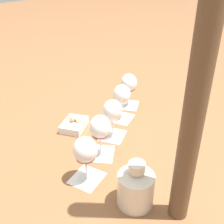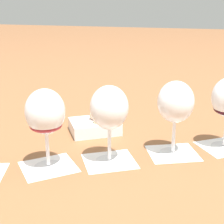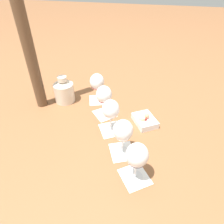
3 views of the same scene
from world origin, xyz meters
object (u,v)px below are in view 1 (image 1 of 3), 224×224
(wine_glass_0, at_px, (85,152))
(snack_dish, at_px, (74,124))
(ceramic_vase, at_px, (136,186))
(wine_glass_3, at_px, (122,96))
(wine_glass_4, at_px, (129,84))
(wine_glass_2, at_px, (113,112))
(umbrella_pole, at_px, (199,82))
(wine_glass_1, at_px, (100,129))

(wine_glass_0, xyz_separation_m, snack_dish, (0.16, 0.31, -0.10))
(ceramic_vase, height_order, snack_dish, ceramic_vase)
(wine_glass_3, xyz_separation_m, snack_dish, (-0.23, 0.08, -0.10))
(wine_glass_4, bearing_deg, snack_dish, 179.43)
(wine_glass_2, xyz_separation_m, umbrella_pole, (-0.13, -0.46, 0.33))
(ceramic_vase, height_order, umbrella_pole, umbrella_pole)
(ceramic_vase, relative_size, umbrella_pole, 0.18)
(wine_glass_2, xyz_separation_m, wine_glass_3, (0.13, 0.09, -0.00))
(wine_glass_4, height_order, umbrella_pole, umbrella_pole)
(wine_glass_2, bearing_deg, ceramic_vase, -121.03)
(wine_glass_1, distance_m, wine_glass_2, 0.14)
(wine_glass_1, relative_size, snack_dish, 1.07)
(wine_glass_0, distance_m, ceramic_vase, 0.21)
(wine_glass_2, relative_size, wine_glass_3, 1.00)
(wine_glass_4, bearing_deg, wine_glass_2, -147.21)
(wine_glass_0, xyz_separation_m, wine_glass_2, (0.26, 0.15, -0.00))
(wine_glass_2, height_order, ceramic_vase, wine_glass_2)
(wine_glass_3, relative_size, snack_dish, 1.07)
(wine_glass_3, relative_size, umbrella_pole, 0.20)
(wine_glass_4, relative_size, ceramic_vase, 1.07)
(wine_glass_4, distance_m, ceramic_vase, 0.68)
(wine_glass_0, xyz_separation_m, wine_glass_4, (0.51, 0.31, -0.00))
(umbrella_pole, bearing_deg, wine_glass_2, 73.80)
(wine_glass_2, bearing_deg, wine_glass_1, -152.43)
(wine_glass_0, distance_m, umbrella_pole, 0.48)
(wine_glass_4, bearing_deg, ceramic_vase, -132.21)
(ceramic_vase, xyz_separation_m, umbrella_pole, (0.07, -0.12, 0.38))
(wine_glass_4, bearing_deg, wine_glass_3, -147.91)
(wine_glass_0, relative_size, wine_glass_3, 1.00)
(wine_glass_2, xyz_separation_m, snack_dish, (-0.10, 0.17, -0.10))
(wine_glass_4, relative_size, snack_dish, 1.07)
(wine_glass_3, relative_size, ceramic_vase, 1.07)
(wine_glass_3, bearing_deg, ceramic_vase, -128.15)
(wine_glass_1, xyz_separation_m, wine_glass_3, (0.26, 0.15, -0.00))
(snack_dish, relative_size, umbrella_pole, 0.18)
(ceramic_vase, distance_m, umbrella_pole, 0.41)
(ceramic_vase, bearing_deg, wine_glass_0, 104.88)
(wine_glass_0, distance_m, wine_glass_1, 0.15)
(wine_glass_3, height_order, umbrella_pole, umbrella_pole)
(wine_glass_2, height_order, snack_dish, wine_glass_2)
(wine_glass_0, height_order, snack_dish, wine_glass_0)
(wine_glass_3, height_order, wine_glass_4, same)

